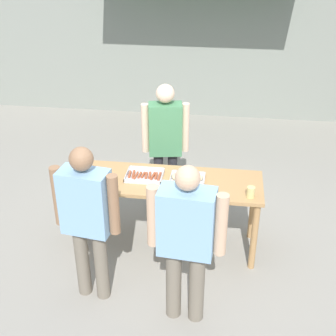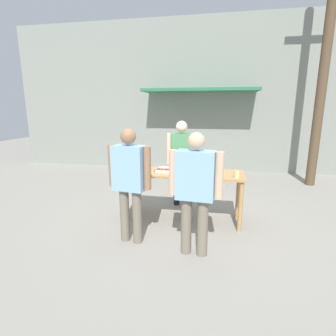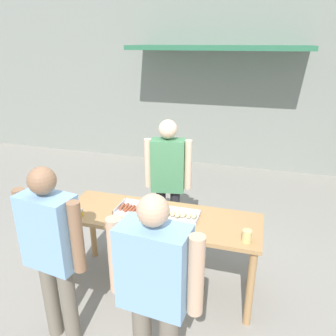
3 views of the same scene
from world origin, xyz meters
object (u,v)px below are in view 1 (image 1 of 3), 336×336
at_px(food_tray_sausages, 145,176).
at_px(person_customer_holding_hotdog, 87,214).
at_px(food_tray_buns, 186,178).
at_px(person_server_behind_table, 165,138).
at_px(beer_cup, 251,192).
at_px(person_customer_with_cup, 186,235).
at_px(condiment_jar_ketchup, 92,184).
at_px(condiment_jar_mustard, 83,183).

distance_m(food_tray_sausages, person_customer_holding_hotdog, 1.00).
xyz_separation_m(food_tray_buns, person_customer_holding_hotdog, (-0.83, -0.92, 0.09)).
bearing_deg(person_server_behind_table, beer_cup, -53.32).
bearing_deg(person_customer_with_cup, condiment_jar_ketchup, -32.62).
bearing_deg(person_customer_holding_hotdog, condiment_jar_mustard, -61.75).
height_order(person_server_behind_table, person_customer_holding_hotdog, person_server_behind_table).
distance_m(food_tray_buns, person_customer_with_cup, 1.09).
distance_m(food_tray_sausages, beer_cup, 1.16).
relative_size(person_server_behind_table, person_customer_holding_hotdog, 1.02).
bearing_deg(food_tray_buns, person_customer_holding_hotdog, -132.03).
relative_size(beer_cup, person_customer_with_cup, 0.07).
bearing_deg(person_customer_holding_hotdog, beer_cup, -148.12).
bearing_deg(condiment_jar_ketchup, person_customer_with_cup, -37.56).
distance_m(condiment_jar_mustard, condiment_jar_ketchup, 0.10).
bearing_deg(condiment_jar_ketchup, beer_cup, 0.29).
relative_size(food_tray_buns, person_customer_holding_hotdog, 0.22).
relative_size(condiment_jar_mustard, person_server_behind_table, 0.04).
xyz_separation_m(food_tray_sausages, person_customer_holding_hotdog, (-0.37, -0.92, 0.10)).
distance_m(food_tray_sausages, food_tray_buns, 0.45).
distance_m(food_tray_sausages, condiment_jar_mustard, 0.67).
bearing_deg(beer_cup, condiment_jar_mustard, -179.85).
relative_size(condiment_jar_mustard, person_customer_with_cup, 0.05).
height_order(condiment_jar_ketchup, person_customer_holding_hotdog, person_customer_holding_hotdog).
xyz_separation_m(food_tray_buns, beer_cup, (0.68, -0.25, 0.03)).
bearing_deg(food_tray_buns, person_server_behind_table, 114.66).
distance_m(person_server_behind_table, person_customer_with_cup, 1.84).
bearing_deg(food_tray_sausages, beer_cup, -12.70).
height_order(food_tray_sausages, beer_cup, beer_cup).
bearing_deg(condiment_jar_ketchup, food_tray_buns, 15.12).
bearing_deg(food_tray_sausages, condiment_jar_ketchup, -152.93).
distance_m(condiment_jar_ketchup, person_server_behind_table, 1.17).
distance_m(condiment_jar_ketchup, person_customer_with_cup, 1.35).
bearing_deg(person_server_behind_table, condiment_jar_ketchup, -133.10).
distance_m(person_server_behind_table, person_customer_holding_hotdog, 1.70).
bearing_deg(person_server_behind_table, condiment_jar_mustard, -137.17).
relative_size(person_server_behind_table, person_customer_with_cup, 1.03).
xyz_separation_m(beer_cup, person_server_behind_table, (-1.00, 0.96, 0.09)).
bearing_deg(person_customer_with_cup, food_tray_buns, -79.55).
relative_size(food_tray_buns, person_customer_with_cup, 0.23).
height_order(condiment_jar_mustard, beer_cup, beer_cup).
height_order(condiment_jar_mustard, condiment_jar_ketchup, same).
height_order(food_tray_buns, person_customer_holding_hotdog, person_customer_holding_hotdog).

